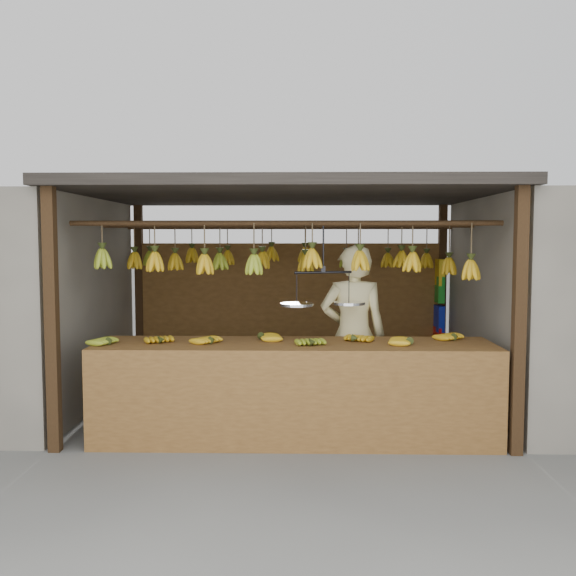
{
  "coord_description": "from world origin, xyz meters",
  "views": [
    {
      "loc": [
        0.15,
        -6.94,
        1.85
      ],
      "look_at": [
        0.0,
        0.3,
        1.3
      ],
      "focal_mm": 40.0,
      "sensor_mm": 36.0,
      "label": 1
    }
  ],
  "objects": [
    {
      "name": "balance_scale",
      "position": [
        0.35,
        -1.0,
        1.28
      ],
      "size": [
        0.79,
        0.44,
        0.76
      ],
      "color": "black",
      "rests_on": "ground"
    },
    {
      "name": "stall",
      "position": [
        0.0,
        0.33,
        1.97
      ],
      "size": [
        4.3,
        3.3,
        2.4
      ],
      "color": "black",
      "rests_on": "ground"
    },
    {
      "name": "ground",
      "position": [
        0.0,
        0.0,
        0.0
      ],
      "size": [
        80.0,
        80.0,
        0.0
      ],
      "primitive_type": "plane",
      "color": "#5B5B57"
    },
    {
      "name": "vendor",
      "position": [
        0.67,
        -0.6,
        0.9
      ],
      "size": [
        0.66,
        0.43,
        1.8
      ],
      "primitive_type": "imported",
      "rotation": [
        0.0,
        0.0,
        3.14
      ],
      "color": "beige",
      "rests_on": "ground"
    },
    {
      "name": "bag_bundles",
      "position": [
        1.94,
        1.35,
        1.0
      ],
      "size": [
        0.08,
        0.26,
        1.22
      ],
      "color": "yellow",
      "rests_on": "ground"
    },
    {
      "name": "hanging_bananas",
      "position": [
        -0.01,
        -0.0,
        1.62
      ],
      "size": [
        3.62,
        2.24,
        0.39
      ],
      "color": "#92A523",
      "rests_on": "ground"
    },
    {
      "name": "counter",
      "position": [
        0.09,
        -1.23,
        0.71
      ],
      "size": [
        3.66,
        0.83,
        0.96
      ],
      "color": "brown",
      "rests_on": "ground"
    }
  ]
}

